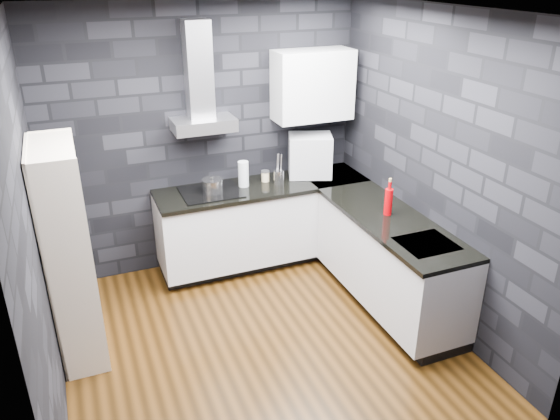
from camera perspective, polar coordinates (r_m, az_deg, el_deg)
ground at (r=4.86m, az=-1.90°, el=-13.55°), size 3.20×3.20×0.00m
ceiling at (r=3.83m, az=-2.49°, el=20.11°), size 3.20×3.20×0.00m
wall_back at (r=5.63m, az=-7.87°, el=7.33°), size 3.20×0.05×2.70m
wall_front at (r=2.87m, az=9.20°, el=-10.77°), size 3.20×0.05×2.70m
wall_left at (r=3.97m, az=-24.77°, el=-2.35°), size 0.05×3.20×2.70m
wall_right at (r=4.91m, az=16.00°, el=4.00°), size 0.05×3.20×2.70m
toekick_back at (r=6.02m, az=-1.85°, el=-4.73°), size 2.18×0.50×0.10m
toekick_right at (r=5.41m, az=11.33°, el=-8.99°), size 0.50×1.78×0.10m
counter_back_cab at (r=5.79m, az=-1.77°, el=-1.20°), size 2.20×0.60×0.76m
counter_right_cab at (r=5.17m, az=11.34°, el=-5.11°), size 0.60×1.80×0.76m
counter_back_top at (r=5.62m, az=-1.79°, el=2.43°), size 2.20×0.62×0.04m
counter_right_top at (r=4.98m, az=11.62°, el=-1.13°), size 0.62×1.80×0.04m
counter_corner_top at (r=5.93m, az=5.46°, el=3.55°), size 0.62×0.62×0.04m
hood_body at (r=5.37m, az=-7.98°, el=8.83°), size 0.60×0.34×0.12m
hood_chimney at (r=5.33m, az=-8.51°, el=14.30°), size 0.24×0.20×0.90m
upper_cabinet at (r=5.68m, az=3.43°, el=12.88°), size 0.80×0.35×0.70m
cooktop at (r=5.47m, az=-7.24°, el=1.89°), size 0.58×0.50×0.01m
sink_rim at (r=4.62m, az=15.07°, el=-3.43°), size 0.44×0.40×0.01m
pot at (r=5.43m, az=-7.06°, el=2.48°), size 0.23×0.23×0.12m
glass_vase at (r=5.55m, az=-3.84°, el=3.78°), size 0.14×0.14×0.26m
storage_jar at (r=5.69m, az=-1.55°, el=3.50°), size 0.10×0.10×0.10m
utensil_crock at (r=5.63m, az=-0.12°, el=3.49°), size 0.12×0.12×0.14m
appliance_garage at (r=5.80m, az=3.15°, el=5.71°), size 0.53×0.48×0.44m
red_bottle at (r=5.00m, az=11.26°, el=0.84°), size 0.09×0.09×0.25m
bookshelf at (r=4.61m, az=-21.19°, el=-4.32°), size 0.53×0.86×1.80m
fruit_bowl at (r=4.46m, az=-21.18°, el=-4.77°), size 0.24×0.24×0.06m
book_red at (r=4.93m, az=-20.89°, el=-6.67°), size 0.17×0.06×0.23m
book_second at (r=4.90m, az=-21.09°, el=-6.61°), size 0.18×0.04×0.25m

